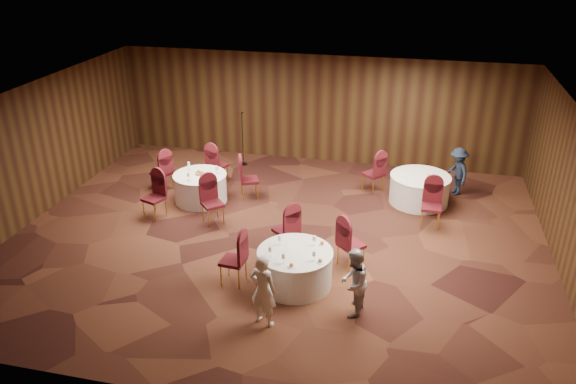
% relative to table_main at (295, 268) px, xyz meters
% --- Properties ---
extents(ground, '(12.00, 12.00, 0.00)m').
position_rel_table_main_xyz_m(ground, '(-0.78, 1.69, -0.38)').
color(ground, black).
rests_on(ground, ground).
extents(room_shell, '(12.00, 12.00, 12.00)m').
position_rel_table_main_xyz_m(room_shell, '(-0.78, 1.69, 1.59)').
color(room_shell, silver).
rests_on(room_shell, ground).
extents(table_main, '(1.49, 1.49, 0.74)m').
position_rel_table_main_xyz_m(table_main, '(0.00, 0.00, 0.00)').
color(table_main, silver).
rests_on(table_main, ground).
extents(table_left, '(1.37, 1.37, 0.74)m').
position_rel_table_main_xyz_m(table_left, '(-3.19, 3.15, -0.00)').
color(table_left, silver).
rests_on(table_left, ground).
extents(table_right, '(1.53, 1.53, 0.74)m').
position_rel_table_main_xyz_m(table_right, '(2.33, 4.34, 0.00)').
color(table_right, silver).
rests_on(table_right, ground).
extents(chairs_main, '(2.85, 2.08, 1.00)m').
position_rel_table_main_xyz_m(chairs_main, '(-0.23, 0.65, 0.12)').
color(chairs_main, '#3B0B16').
rests_on(chairs_main, ground).
extents(chairs_left, '(3.13, 3.00, 1.00)m').
position_rel_table_main_xyz_m(chairs_left, '(-3.22, 3.15, 0.12)').
color(chairs_left, '#3B0B16').
rests_on(chairs_left, ground).
extents(chairs_right, '(2.14, 2.32, 1.00)m').
position_rel_table_main_xyz_m(chairs_right, '(1.86, 3.93, 0.12)').
color(chairs_right, '#3B0B16').
rests_on(chairs_right, ground).
extents(tabletop_main, '(1.08, 1.08, 0.22)m').
position_rel_table_main_xyz_m(tabletop_main, '(0.14, -0.12, 0.47)').
color(tabletop_main, silver).
rests_on(tabletop_main, table_main).
extents(tabletop_left, '(0.88, 0.73, 0.22)m').
position_rel_table_main_xyz_m(tabletop_left, '(-3.20, 3.15, 0.45)').
color(tabletop_left, silver).
rests_on(tabletop_left, table_left).
extents(tabletop_right, '(0.08, 0.08, 0.22)m').
position_rel_table_main_xyz_m(tabletop_right, '(2.49, 4.04, 0.52)').
color(tabletop_right, silver).
rests_on(tabletop_right, table_right).
extents(mic_stand, '(0.24, 0.24, 1.62)m').
position_rel_table_main_xyz_m(mic_stand, '(-2.86, 5.80, 0.10)').
color(mic_stand, black).
rests_on(mic_stand, ground).
extents(woman_a, '(0.59, 0.47, 1.41)m').
position_rel_table_main_xyz_m(woman_a, '(-0.27, -1.33, 0.33)').
color(woman_a, white).
rests_on(woman_a, ground).
extents(woman_b, '(0.57, 0.70, 1.33)m').
position_rel_table_main_xyz_m(woman_b, '(1.23, -0.69, 0.29)').
color(woman_b, '#A9A9AE').
rests_on(woman_b, ground).
extents(man_c, '(0.79, 0.96, 1.30)m').
position_rel_table_main_xyz_m(man_c, '(3.27, 5.08, 0.27)').
color(man_c, '#161E32').
rests_on(man_c, ground).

